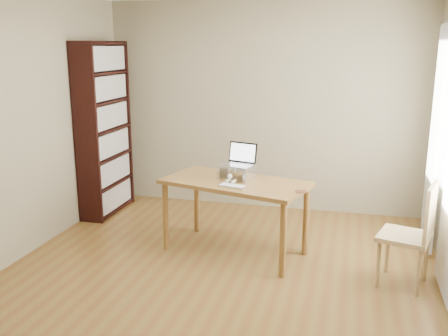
% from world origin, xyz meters
% --- Properties ---
extents(room, '(4.04, 4.54, 2.64)m').
position_xyz_m(room, '(0.03, 0.01, 1.30)').
color(room, brown).
rests_on(room, ground).
extents(bookshelf, '(0.30, 0.90, 2.10)m').
position_xyz_m(bookshelf, '(-1.83, 1.55, 1.05)').
color(bookshelf, black).
rests_on(bookshelf, ground).
extents(curtains, '(0.03, 1.90, 2.25)m').
position_xyz_m(curtains, '(1.92, 0.80, 1.17)').
color(curtains, silver).
rests_on(curtains, ground).
extents(desk, '(1.54, 1.04, 0.75)m').
position_xyz_m(desk, '(0.01, 0.71, 0.65)').
color(desk, brown).
rests_on(desk, ground).
extents(laptop_stand, '(0.32, 0.25, 0.13)m').
position_xyz_m(laptop_stand, '(0.01, 0.79, 0.83)').
color(laptop_stand, silver).
rests_on(laptop_stand, desk).
extents(laptop, '(0.35, 0.33, 0.22)m').
position_xyz_m(laptop, '(0.01, 0.84, 0.94)').
color(laptop, silver).
rests_on(laptop, laptop_stand).
extents(keyboard, '(0.28, 0.16, 0.02)m').
position_xyz_m(keyboard, '(0.04, 0.49, 0.76)').
color(keyboard, silver).
rests_on(keyboard, desk).
extents(coaster, '(0.10, 0.10, 0.01)m').
position_xyz_m(coaster, '(0.68, 0.50, 0.75)').
color(coaster, brown).
rests_on(coaster, desk).
extents(cat, '(0.25, 0.49, 0.16)m').
position_xyz_m(cat, '(0.01, 0.82, 0.82)').
color(cat, '#4B443B').
rests_on(cat, desk).
extents(chair, '(0.51, 0.51, 0.94)m').
position_xyz_m(chair, '(1.67, 0.40, 0.51)').
color(chair, tan).
rests_on(chair, ground).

